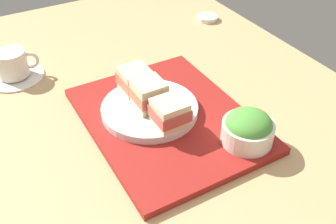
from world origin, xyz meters
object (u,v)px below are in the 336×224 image
Objects in this scene: sandwich_near at (170,113)px; salad_bowl at (248,128)px; sandwich_plate at (152,109)px; sandwich_middle at (151,94)px; small_sauce_dish at (208,18)px; sandwich_far at (135,79)px; coffee_cup at (13,67)px.

sandwich_near is 0.65× the size of salad_bowl.
sandwich_middle is (0.00, -0.00, 3.88)cm from sandwich_plate.
small_sauce_dish is at bearing -47.62° from sandwich_middle.
small_sauce_dish is at bearing -54.17° from sandwich_far.
sandwich_near reaches higher than small_sauce_dish.
salad_bowl is (-17.48, -11.97, -1.54)cm from sandwich_middle.
sandwich_middle reaches higher than sandwich_plate.
sandwich_middle is 1.02× the size of small_sauce_dish.
sandwich_near is 44.65cm from coffee_cup.
salad_bowl reaches higher than small_sauce_dish.
sandwich_plate is 3.10× the size of sandwich_near.
sandwich_far is (7.03, 0.39, -0.26)cm from sandwich_middle.
sandwich_near is 1.03× the size of sandwich_middle.
sandwich_plate is 3.24× the size of small_sauce_dish.
salad_bowl is 1.60× the size of small_sauce_dish.
sandwich_far reaches higher than small_sauce_dish.
small_sauce_dish is at bearing -47.62° from sandwich_plate.
sandwich_far is at bearing 125.83° from small_sauce_dish.
sandwich_near is 1.01× the size of sandwich_far.
small_sauce_dish is (27.99, -38.76, -5.43)cm from sandwich_far.
sandwich_far reaches higher than sandwich_near.
coffee_cup is at bearing 35.44° from sandwich_plate.
sandwich_far is 1.03× the size of small_sauce_dish.
sandwich_near is 56.92cm from small_sauce_dish.
salad_bowl is at bearing -132.06° from sandwich_near.
sandwich_plate is at bearing -176.84° from sandwich_far.
sandwich_plate is 7.92cm from sandwich_far.
sandwich_middle reaches higher than coffee_cup.
sandwich_middle is 0.64× the size of salad_bowl.
small_sauce_dish is at bearing -26.69° from salad_bowl.
sandwich_far is 0.47× the size of coffee_cup.
sandwich_far reaches higher than salad_bowl.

